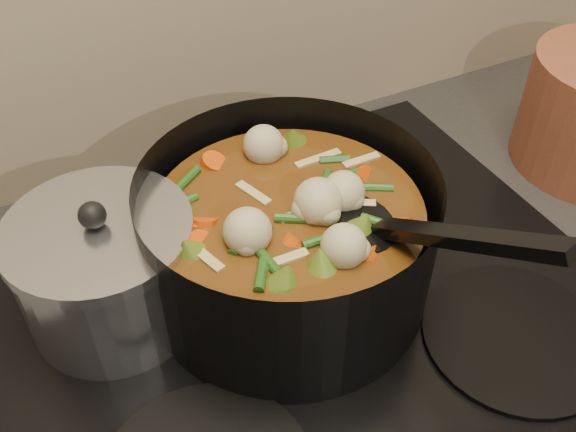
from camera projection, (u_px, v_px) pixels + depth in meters
name	position (u px, v px, depth m)	size (l,w,h in m)	color
stovetop	(306.00, 308.00, 0.66)	(0.62, 0.54, 0.03)	black
stockpot	(289.00, 241.00, 0.63)	(0.30, 0.37, 0.21)	black
saucepan	(107.00, 270.00, 0.61)	(0.17, 0.17, 0.14)	silver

